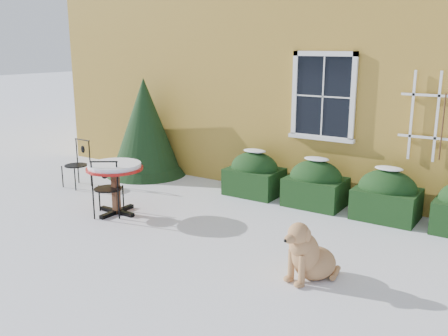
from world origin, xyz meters
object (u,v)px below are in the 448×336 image
Objects in this scene: bistro_table at (115,172)px; patio_chair_near at (107,188)px; evergreen_shrub at (145,136)px; patio_chair_far at (78,164)px; dog at (308,255)px.

patio_chair_near is at bearing -98.60° from bistro_table.
evergreen_shrub is at bearing 120.89° from bistro_table.
dog is at bearing -10.86° from patio_chair_far.
evergreen_shrub reaches higher than patio_chair_near.
patio_chair_near is 1.04× the size of patio_chair_far.
patio_chair_far is (-1.93, 0.81, -0.27)m from bistro_table.
evergreen_shrub is 2.15× the size of patio_chair_near.
patio_chair_far reaches higher than dog.
dog is at bearing 140.86° from patio_chair_near.
dog is (3.90, -0.33, -0.18)m from patio_chair_near.
patio_chair_near reaches higher than dog.
patio_chair_far is (-0.52, -1.54, -0.39)m from evergreen_shrub.
evergreen_shrub is at bearing 172.68° from dog.
evergreen_shrub is 2.74m from bistro_table.
patio_chair_far is at bearing 157.12° from bistro_table.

